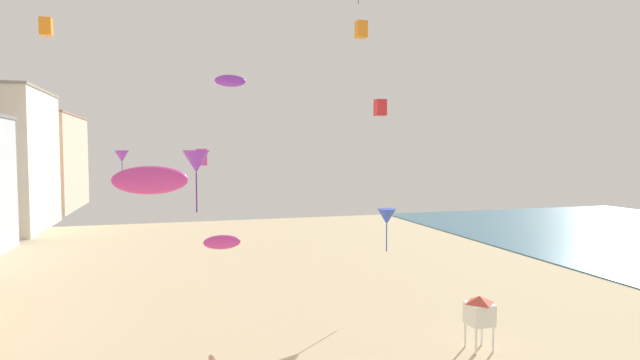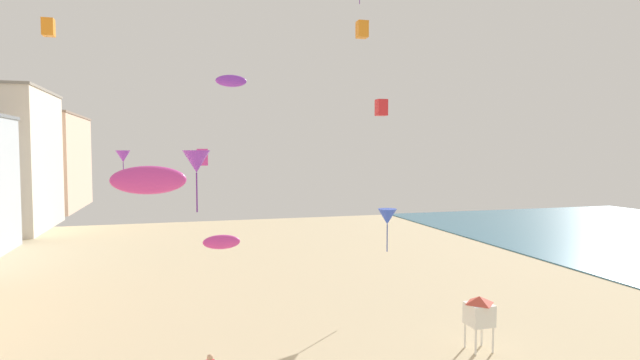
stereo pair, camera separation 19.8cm
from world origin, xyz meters
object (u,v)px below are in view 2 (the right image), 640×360
object	(u,v)px
kite_orange_box_2	(362,29)
kite_purple_parafoil	(231,81)
kite_orange_box	(48,27)
kite_blue_delta	(387,217)
kite_red_box	(381,108)
lifeguard_stand	(479,311)
kite_magenta_parafoil_2	(149,180)
kite_magenta_box	(202,157)
kite_purple_delta_2	(123,156)
kite_magenta_parafoil	(222,242)
kite_purple_delta_3	(196,162)

from	to	relation	value
kite_orange_box_2	kite_purple_parafoil	size ratio (longest dim) A/B	0.56
kite_orange_box	kite_orange_box_2	size ratio (longest dim) A/B	1.20
kite_blue_delta	kite_red_box	bearing A→B (deg)	71.30
lifeguard_stand	kite_magenta_parafoil_2	bearing A→B (deg)	-151.21
kite_magenta_box	kite_blue_delta	bearing A→B (deg)	-19.78
kite_magenta_parafoil_2	kite_magenta_box	bearing A→B (deg)	80.23
kite_magenta_box	lifeguard_stand	bearing A→B (deg)	-45.59
kite_purple_delta_2	kite_magenta_box	bearing A→B (deg)	-25.70
kite_orange_box_2	kite_magenta_parafoil_2	size ratio (longest dim) A/B	0.45
kite_blue_delta	kite_magenta_parafoil	size ratio (longest dim) A/B	1.58
lifeguard_stand	kite_magenta_parafoil_2	size ratio (longest dim) A/B	1.02
kite_purple_parafoil	kite_orange_box_2	bearing A→B (deg)	-3.68
kite_orange_box	kite_magenta_parafoil_2	xyz separation A→B (m)	(8.56, -26.04, -10.60)
kite_orange_box_2	lifeguard_stand	bearing A→B (deg)	-84.97
kite_red_box	kite_blue_delta	bearing A→B (deg)	-108.70
kite_orange_box	kite_red_box	distance (m)	26.59
kite_orange_box	kite_purple_parafoil	bearing A→B (deg)	-39.55
kite_orange_box_2	kite_magenta_box	bearing A→B (deg)	-177.01
kite_blue_delta	kite_purple_delta_3	world-z (taller)	kite_purple_delta_3
kite_magenta_parafoil_2	kite_purple_parafoil	bearing A→B (deg)	74.01
kite_magenta_parafoil_2	kite_orange_box	bearing A→B (deg)	108.19
lifeguard_stand	kite_red_box	bearing A→B (deg)	107.21
kite_orange_box	kite_purple_parafoil	world-z (taller)	kite_orange_box
kite_magenta_box	kite_purple_delta_3	xyz separation A→B (m)	(-0.51, -4.27, -0.19)
kite_blue_delta	kite_red_box	world-z (taller)	kite_red_box
kite_purple_parafoil	kite_purple_delta_3	world-z (taller)	kite_purple_parafoil
lifeguard_stand	kite_purple_delta_3	xyz separation A→B (m)	(-12.40, 7.87, 6.87)
kite_magenta_box	kite_orange_box	xyz separation A→B (m)	(-11.00, 11.83, 9.99)
lifeguard_stand	kite_orange_box_2	bearing A→B (deg)	115.62
kite_magenta_parafoil_2	kite_purple_delta_3	distance (m)	10.13
kite_magenta_parafoil_2	lifeguard_stand	bearing A→B (deg)	8.19
kite_purple_delta_3	kite_blue_delta	bearing A→B (deg)	1.94
lifeguard_stand	kite_magenta_parafoil_2	distance (m)	15.87
lifeguard_stand	kite_orange_box	xyz separation A→B (m)	(-22.90, 23.98, 17.05)
kite_purple_parafoil	kite_magenta_parafoil_2	bearing A→B (deg)	-105.99
lifeguard_stand	kite_purple_delta_2	size ratio (longest dim) A/B	1.22
kite_blue_delta	kite_purple_parafoil	size ratio (longest dim) A/B	1.31
kite_magenta_parafoil	kite_red_box	bearing A→B (deg)	42.02
kite_magenta_parafoil	kite_magenta_parafoil_2	xyz separation A→B (m)	(-2.81, -4.81, 3.11)
kite_blue_delta	kite_magenta_parafoil_2	xyz separation A→B (m)	(-13.26, -10.32, 3.03)
kite_blue_delta	kite_orange_box_2	distance (m)	13.08
kite_magenta_box	kite_magenta_parafoil_2	bearing A→B (deg)	-99.77
kite_purple_parafoil	kite_purple_delta_3	distance (m)	7.84
kite_magenta_parafoil_2	kite_purple_delta_3	size ratio (longest dim) A/B	0.75
kite_orange_box	kite_magenta_box	bearing A→B (deg)	-47.07
lifeguard_stand	kite_blue_delta	distance (m)	9.00
kite_orange_box_2	kite_blue_delta	bearing A→B (deg)	-89.53
kite_purple_parafoil	kite_purple_delta_2	distance (m)	8.46
kite_orange_box	kite_purple_parafoil	size ratio (longest dim) A/B	0.67
kite_blue_delta	kite_magenta_parafoil	world-z (taller)	kite_blue_delta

